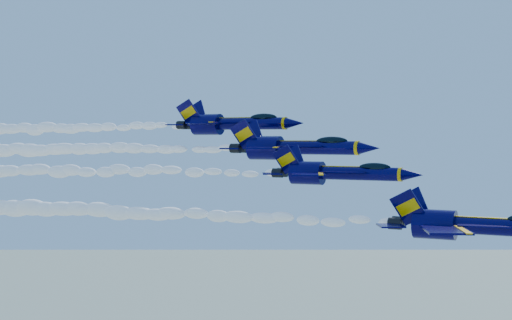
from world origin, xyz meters
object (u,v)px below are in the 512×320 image
at_px(jet_second, 336,173).
at_px(jet_fourth, 231,123).
at_px(jet_lead, 475,225).
at_px(jet_third, 294,147).

xyz_separation_m(jet_second, jet_fourth, (-21.59, 17.68, 5.49)).
bearing_deg(jet_fourth, jet_second, -39.32).
bearing_deg(jet_lead, jet_third, 143.18).
relative_size(jet_lead, jet_third, 0.87).
bearing_deg(jet_third, jet_fourth, 153.74).
relative_size(jet_lead, jet_second, 1.06).
relative_size(jet_second, jet_fourth, 0.82).
bearing_deg(jet_lead, jet_fourth, 146.35).
distance_m(jet_lead, jet_third, 31.11).
bearing_deg(jet_fourth, jet_lead, -33.65).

